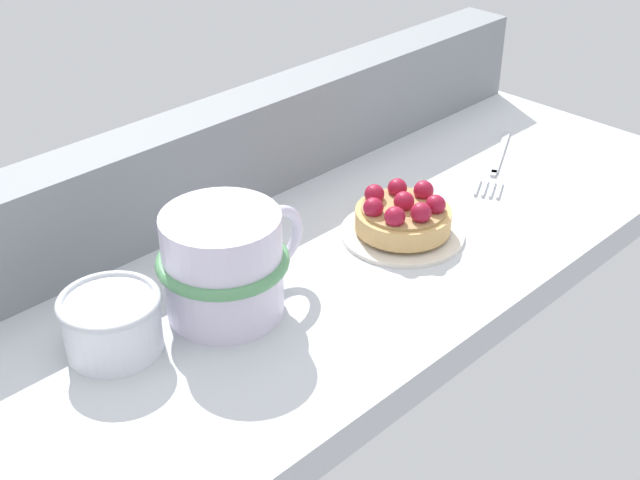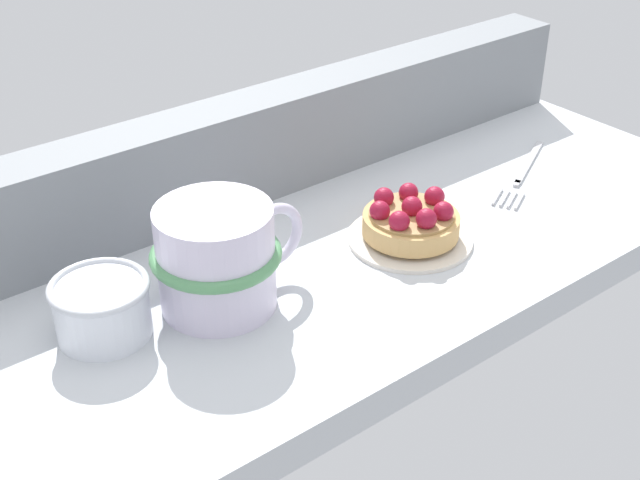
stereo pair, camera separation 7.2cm
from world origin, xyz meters
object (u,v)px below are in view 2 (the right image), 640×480
(coffee_mug, at_px, (218,257))
(dessert_plate, at_px, (410,237))
(dessert_fork, at_px, (523,172))
(sugar_bowl, at_px, (102,307))
(raspberry_tart, at_px, (411,219))

(coffee_mug, bearing_deg, dessert_plate, -7.30)
(coffee_mug, height_order, dessert_fork, coffee_mug)
(coffee_mug, distance_m, sugar_bowl, 0.10)
(dessert_plate, bearing_deg, raspberry_tart, 163.04)
(dessert_plate, relative_size, dessert_fork, 0.76)
(dessert_fork, relative_size, sugar_bowl, 1.95)
(sugar_bowl, bearing_deg, dessert_plate, -9.24)
(dessert_plate, xyz_separation_m, raspberry_tart, (-0.00, 0.00, 0.02))
(dessert_plate, distance_m, sugar_bowl, 0.28)
(coffee_mug, bearing_deg, raspberry_tart, -7.30)
(dessert_plate, bearing_deg, sugar_bowl, 170.76)
(dessert_plate, relative_size, raspberry_tart, 1.30)
(dessert_plate, distance_m, coffee_mug, 0.19)
(dessert_fork, bearing_deg, raspberry_tart, -172.93)
(raspberry_tart, bearing_deg, coffee_mug, 172.70)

